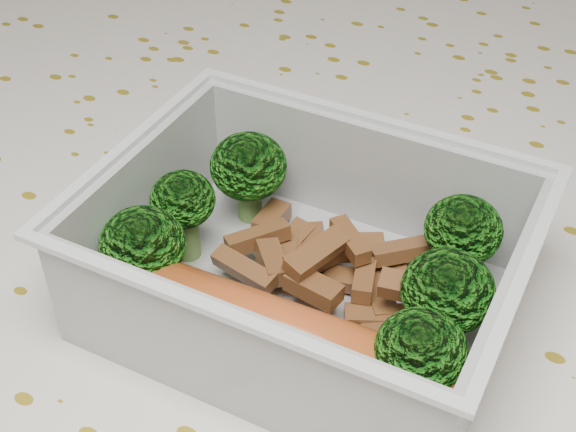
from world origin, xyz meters
The scene contains 6 objects.
dining_table centered at (0.00, 0.00, 0.67)m, with size 1.40×0.90×0.75m.
tablecloth centered at (0.00, 0.00, 0.72)m, with size 1.46×0.96×0.19m.
lunch_container centered at (0.02, -0.03, 0.78)m, with size 0.21×0.16×0.07m.
broccoli_florets centered at (0.02, -0.03, 0.79)m, with size 0.18×0.12×0.05m.
meat_pile centered at (0.03, -0.02, 0.77)m, with size 0.11×0.08×0.03m.
sausage centered at (0.03, -0.07, 0.78)m, with size 0.17×0.04×0.03m.
Camera 1 is at (0.15, -0.28, 1.05)m, focal length 50.00 mm.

